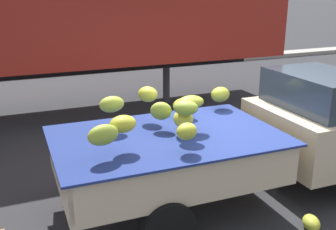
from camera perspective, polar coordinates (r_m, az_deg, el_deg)
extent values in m
plane|color=#28282B|center=(6.13, 7.75, -10.47)|extent=(220.00, 220.00, 0.00)
cube|color=gray|center=(14.67, -11.71, 6.39)|extent=(80.00, 0.80, 0.16)
cube|color=#CCB793|center=(6.62, 21.81, -2.00)|extent=(2.07, 1.80, 0.78)
cube|color=#28333D|center=(6.31, 21.13, 3.32)|extent=(1.15, 1.57, 0.52)
cube|color=#CCB793|center=(5.31, -0.15, -7.96)|extent=(2.83, 1.82, 0.08)
cube|color=#CCB793|center=(5.94, -3.20, -2.37)|extent=(2.79, 0.12, 0.44)
cube|color=#CCB793|center=(4.50, 3.94, -9.32)|extent=(2.79, 0.12, 0.44)
cube|color=#CCB793|center=(5.81, 12.51, -3.26)|extent=(0.09, 1.75, 0.44)
cube|color=#CCB793|center=(4.91, -15.32, -7.54)|extent=(0.09, 1.75, 0.44)
cube|color=#B21914|center=(5.99, -3.29, -2.64)|extent=(2.68, 0.08, 0.07)
cube|color=navy|center=(5.12, -0.15, -3.01)|extent=(2.96, 1.94, 0.03)
ellipsoid|color=olive|center=(5.21, -1.00, 0.59)|extent=(0.34, 0.29, 0.24)
ellipsoid|color=gold|center=(5.54, -2.92, 2.99)|extent=(0.36, 0.37, 0.21)
ellipsoid|color=gold|center=(5.04, 2.19, -0.53)|extent=(0.34, 0.39, 0.23)
ellipsoid|color=#A7A92A|center=(4.50, 2.69, -2.35)|extent=(0.33, 0.31, 0.19)
ellipsoid|color=#91A32F|center=(4.35, -9.27, -2.83)|extent=(0.40, 0.27, 0.23)
ellipsoid|color=gold|center=(4.54, -6.48, -1.29)|extent=(0.35, 0.30, 0.20)
ellipsoid|color=#9BA42B|center=(5.17, 3.25, 1.83)|extent=(0.39, 0.27, 0.17)
ellipsoid|color=#9FA62B|center=(6.20, 7.50, 2.93)|extent=(0.37, 0.33, 0.23)
ellipsoid|color=#A2AD30|center=(5.19, -8.06, 1.53)|extent=(0.35, 0.24, 0.21)
ellipsoid|color=gold|center=(5.72, 2.32, 1.30)|extent=(0.39, 0.33, 0.23)
ellipsoid|color=olive|center=(4.88, 2.55, 1.04)|extent=(0.38, 0.36, 0.19)
cylinder|color=black|center=(7.40, 17.24, -3.35)|extent=(0.64, 0.22, 0.64)
cylinder|color=black|center=(6.05, -6.08, -7.41)|extent=(0.64, 0.22, 0.64)
cylinder|color=black|center=(4.65, -0.04, -15.73)|extent=(0.64, 0.22, 0.64)
cube|color=maroon|center=(9.41, -19.87, 15.04)|extent=(12.03, 2.64, 2.70)
cube|color=black|center=(9.57, -18.94, 6.08)|extent=(11.04, 0.53, 0.30)
cylinder|color=#38383A|center=(10.41, -0.25, 5.24)|extent=(0.18, 0.18, 1.25)
ellipsoid|color=gold|center=(5.44, 19.82, -14.32)|extent=(0.30, 0.34, 0.18)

